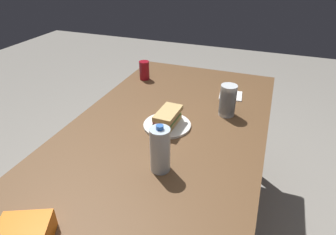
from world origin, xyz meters
The scene contains 7 objects.
dining_table centered at (0.00, 0.00, 0.67)m, with size 1.86×0.94×0.76m.
paper_plate centered at (-0.10, 0.00, 0.76)m, with size 0.23×0.23×0.01m, color white.
sandwich centered at (-0.09, 0.01, 0.81)m, with size 0.19×0.10×0.08m.
soda_can_red centered at (-0.60, -0.35, 0.82)m, with size 0.07×0.07×0.12m, color maroon.
water_bottle_tall centered at (0.21, 0.09, 0.85)m, with size 0.08×0.08×0.20m.
plastic_cup_stack centered at (-0.31, 0.25, 0.84)m, with size 0.08×0.08×0.17m.
paper_napkin centered at (-0.54, 0.24, 0.76)m, with size 0.13×0.13×0.01m, color white.
Camera 1 is at (1.02, 0.42, 1.51)m, focal length 30.57 mm.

